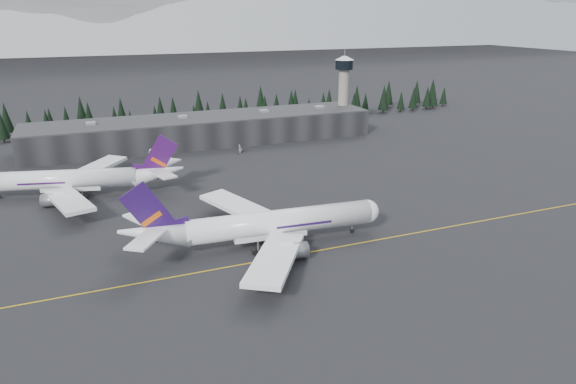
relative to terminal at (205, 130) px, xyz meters
name	(u,v)px	position (x,y,z in m)	size (l,w,h in m)	color
ground	(316,247)	(0.00, -125.00, -6.30)	(1400.00, 1400.00, 0.00)	black
taxiline	(320,250)	(0.00, -127.00, -6.29)	(400.00, 0.40, 0.02)	gold
terminal	(205,130)	(0.00, 0.00, 0.00)	(160.00, 30.00, 12.60)	black
control_tower	(344,84)	(75.00, 3.00, 17.11)	(10.00, 10.00, 37.70)	gray
treeline	(188,114)	(0.00, 37.00, 1.20)	(360.00, 20.00, 15.00)	black
mountain_ridge	(101,44)	(0.00, 875.00, -6.30)	(4400.00, 900.00, 420.00)	white
jet_main	(259,225)	(-13.63, -118.05, -0.46)	(70.40, 64.79, 20.70)	white
jet_parked	(80,179)	(-56.39, -57.77, -0.60)	(67.52, 61.55, 20.23)	white
gse_vehicle_a	(152,160)	(-28.28, -24.56, -5.51)	(2.61, 5.66, 1.57)	silver
gse_vehicle_b	(240,151)	(9.85, -24.50, -5.65)	(1.53, 3.80, 1.30)	#BCBBBE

